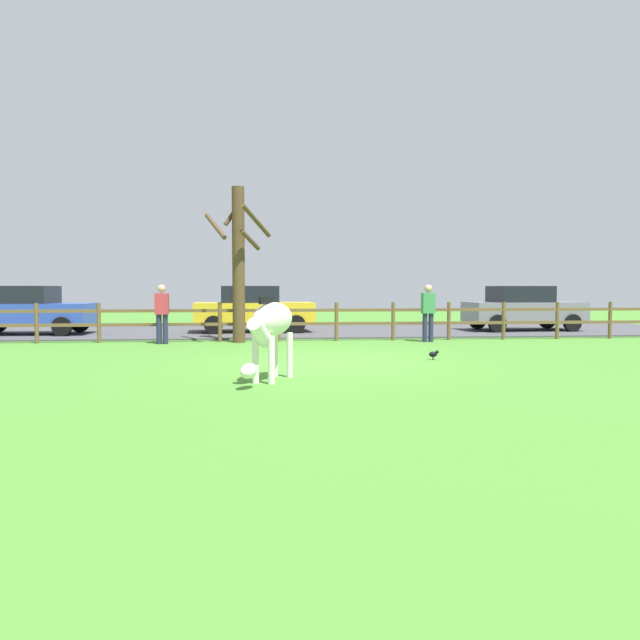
# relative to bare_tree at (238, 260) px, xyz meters

# --- Properties ---
(ground_plane) EXTENTS (60.00, 60.00, 0.00)m
(ground_plane) POSITION_rel_bare_tree_xyz_m (2.03, -4.75, -2.32)
(ground_plane) COLOR #47842D
(parking_asphalt) EXTENTS (28.00, 7.40, 0.05)m
(parking_asphalt) POSITION_rel_bare_tree_xyz_m (2.03, 4.55, -2.30)
(parking_asphalt) COLOR #47474C
(parking_asphalt) RESTS_ON ground_plane
(paddock_fence) EXTENTS (22.01, 0.11, 1.12)m
(paddock_fence) POSITION_rel_bare_tree_xyz_m (1.98, 0.25, -1.68)
(paddock_fence) COLOR brown
(paddock_fence) RESTS_ON ground_plane
(bare_tree) EXTENTS (1.90, 1.39, 4.38)m
(bare_tree) POSITION_rel_bare_tree_xyz_m (0.00, 0.00, 0.00)
(bare_tree) COLOR #513A23
(bare_tree) RESTS_ON ground_plane
(zebra) EXTENTS (1.05, 1.81, 1.41)m
(zebra) POSITION_rel_bare_tree_xyz_m (0.79, -7.21, -1.40)
(zebra) COLOR white
(zebra) RESTS_ON ground_plane
(crow_on_grass) EXTENTS (0.21, 0.10, 0.20)m
(crow_on_grass) POSITION_rel_bare_tree_xyz_m (4.33, -4.58, -2.20)
(crow_on_grass) COLOR black
(crow_on_grass) RESTS_ON ground_plane
(parked_car_yellow) EXTENTS (4.09, 2.06, 1.56)m
(parked_car_yellow) POSITION_rel_bare_tree_xyz_m (0.35, 3.46, -1.48)
(parked_car_yellow) COLOR yellow
(parked_car_yellow) RESTS_ON parking_asphalt
(parked_car_grey) EXTENTS (4.07, 2.01, 1.56)m
(parked_car_grey) POSITION_rel_bare_tree_xyz_m (9.81, 3.26, -1.48)
(parked_car_grey) COLOR slate
(parked_car_grey) RESTS_ON parking_asphalt
(parked_car_blue) EXTENTS (4.05, 1.98, 1.56)m
(parked_car_blue) POSITION_rel_bare_tree_xyz_m (-6.89, 3.05, -1.48)
(parked_car_blue) COLOR #2D4CAD
(parked_car_blue) RESTS_ON parking_asphalt
(visitor_left_of_tree) EXTENTS (0.37, 0.25, 1.64)m
(visitor_left_of_tree) POSITION_rel_bare_tree_xyz_m (5.39, -0.34, -1.42)
(visitor_left_of_tree) COLOR #232847
(visitor_left_of_tree) RESTS_ON ground_plane
(visitor_right_of_tree) EXTENTS (0.37, 0.24, 1.64)m
(visitor_right_of_tree) POSITION_rel_bare_tree_xyz_m (-2.09, -0.27, -1.42)
(visitor_right_of_tree) COLOR #232847
(visitor_right_of_tree) RESTS_ON ground_plane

